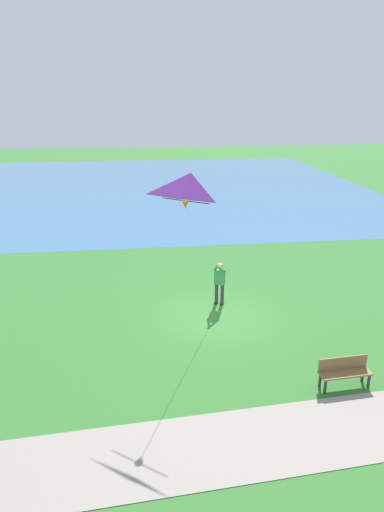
% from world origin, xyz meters
% --- Properties ---
extents(ground_plane, '(120.00, 120.00, 0.00)m').
position_xyz_m(ground_plane, '(0.00, 0.00, 0.00)').
color(ground_plane, '#33702D').
extents(lake_water, '(36.00, 44.00, 0.01)m').
position_xyz_m(lake_water, '(26.37, 4.00, 0.00)').
color(lake_water, teal).
rests_on(lake_water, ground).
extents(walkway_path, '(4.60, 32.09, 0.02)m').
position_xyz_m(walkway_path, '(-6.86, 2.00, 0.01)').
color(walkway_path, gray).
rests_on(walkway_path, ground).
extents(person_kite_flyer, '(0.63, 0.51, 1.83)m').
position_xyz_m(person_kite_flyer, '(0.94, -0.31, 1.05)').
color(person_kite_flyer, '#232328').
rests_on(person_kite_flyer, ground).
extents(flying_kite, '(3.69, 2.25, 3.95)m').
position_xyz_m(flying_kite, '(-2.30, 1.23, 5.29)').
color(flying_kite, purple).
extents(park_bench_near_walkway, '(0.54, 1.53, 0.88)m').
position_xyz_m(park_bench_near_walkway, '(-4.84, -2.87, 0.51)').
color(park_bench_near_walkway, olive).
rests_on(park_bench_near_walkway, ground).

